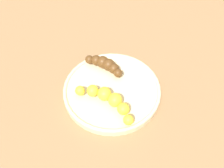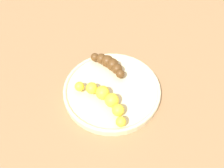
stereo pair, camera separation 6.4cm
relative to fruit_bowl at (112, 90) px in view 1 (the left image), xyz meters
The scene contains 4 objects.
ground_plane 0.01m from the fruit_bowl, ahead, with size 2.40×2.40×0.00m, color #936D47.
fruit_bowl is the anchor object (origin of this frame).
banana_overripe 0.08m from the fruit_bowl, 46.15° to the left, with size 0.04×0.12×0.04m.
banana_yellow 0.06m from the fruit_bowl, 160.83° to the right, with size 0.07×0.17×0.04m.
Camera 1 is at (-0.34, -0.20, 0.54)m, focal length 38.98 mm.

